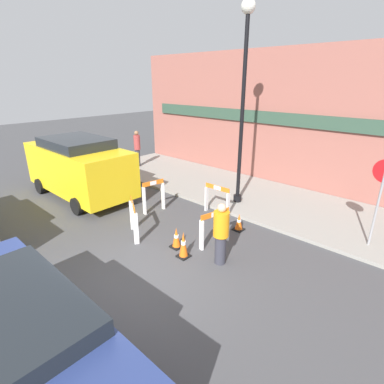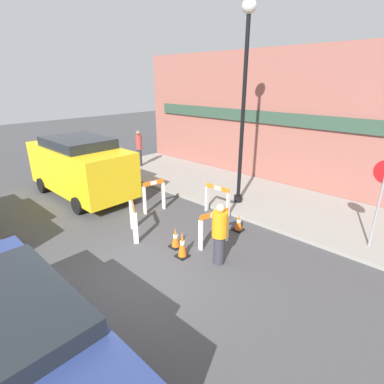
{
  "view_description": "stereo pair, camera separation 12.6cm",
  "coord_description": "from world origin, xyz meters",
  "px_view_note": "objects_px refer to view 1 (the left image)",
  "views": [
    {
      "loc": [
        4.77,
        -3.12,
        4.3
      ],
      "look_at": [
        -1.16,
        3.31,
        1.0
      ],
      "focal_mm": 28.0,
      "sensor_mm": 36.0,
      "label": 1
    },
    {
      "loc": [
        4.86,
        -3.04,
        4.3
      ],
      "look_at": [
        -1.16,
        3.31,
        1.0
      ],
      "focal_mm": 28.0,
      "sensor_mm": 36.0,
      "label": 2
    }
  ],
  "objects_px": {
    "work_van": "(79,165)",
    "person_pedestrian": "(137,147)",
    "stop_sign": "(381,190)",
    "streetlamp_post": "(244,84)",
    "parked_car_1": "(15,346)",
    "person_worker": "(221,232)"
  },
  "relations": [
    {
      "from": "person_pedestrian",
      "to": "streetlamp_post",
      "type": "bearing_deg",
      "value": -156.41
    },
    {
      "from": "person_worker",
      "to": "person_pedestrian",
      "type": "bearing_deg",
      "value": -5.42
    },
    {
      "from": "parked_car_1",
      "to": "work_van",
      "type": "height_order",
      "value": "work_van"
    },
    {
      "from": "streetlamp_post",
      "to": "work_van",
      "type": "xyz_separation_m",
      "value": [
        -4.95,
        -3.43,
        -2.92
      ]
    },
    {
      "from": "person_worker",
      "to": "stop_sign",
      "type": "bearing_deg",
      "value": -107.72
    },
    {
      "from": "parked_car_1",
      "to": "stop_sign",
      "type": "bearing_deg",
      "value": 72.21
    },
    {
      "from": "streetlamp_post",
      "to": "parked_car_1",
      "type": "height_order",
      "value": "streetlamp_post"
    },
    {
      "from": "streetlamp_post",
      "to": "stop_sign",
      "type": "distance_m",
      "value": 5.04
    },
    {
      "from": "streetlamp_post",
      "to": "parked_car_1",
      "type": "bearing_deg",
      "value": -76.87
    },
    {
      "from": "person_worker",
      "to": "work_van",
      "type": "distance_m",
      "value": 6.82
    },
    {
      "from": "person_pedestrian",
      "to": "person_worker",
      "type": "bearing_deg",
      "value": -177.3
    },
    {
      "from": "person_pedestrian",
      "to": "parked_car_1",
      "type": "height_order",
      "value": "person_pedestrian"
    },
    {
      "from": "streetlamp_post",
      "to": "parked_car_1",
      "type": "distance_m",
      "value": 8.82
    },
    {
      "from": "person_pedestrian",
      "to": "work_van",
      "type": "xyz_separation_m",
      "value": [
        1.53,
        -3.93,
        0.16
      ]
    },
    {
      "from": "stop_sign",
      "to": "person_worker",
      "type": "distance_m",
      "value": 4.24
    },
    {
      "from": "person_worker",
      "to": "streetlamp_post",
      "type": "bearing_deg",
      "value": -41.85
    },
    {
      "from": "person_pedestrian",
      "to": "work_van",
      "type": "height_order",
      "value": "work_van"
    },
    {
      "from": "person_pedestrian",
      "to": "parked_car_1",
      "type": "bearing_deg",
      "value": 162.46
    },
    {
      "from": "stop_sign",
      "to": "person_pedestrian",
      "type": "distance_m",
      "value": 10.9
    },
    {
      "from": "person_pedestrian",
      "to": "parked_car_1",
      "type": "distance_m",
      "value": 11.9
    },
    {
      "from": "work_van",
      "to": "person_pedestrian",
      "type": "bearing_deg",
      "value": 111.26
    },
    {
      "from": "stop_sign",
      "to": "parked_car_1",
      "type": "height_order",
      "value": "stop_sign"
    }
  ]
}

